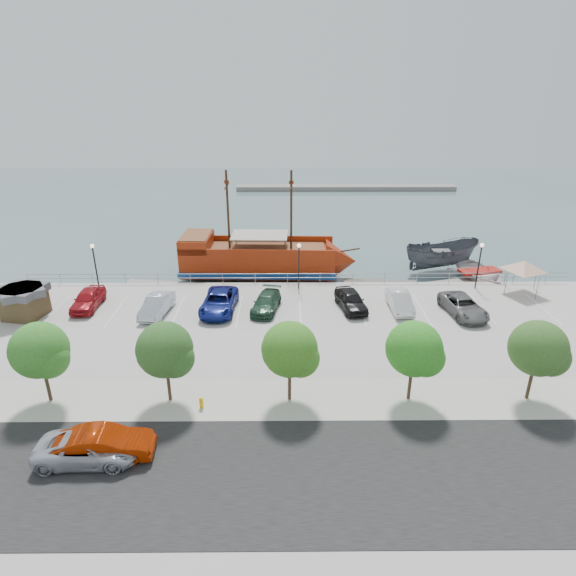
{
  "coord_description": "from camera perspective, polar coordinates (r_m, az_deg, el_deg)",
  "views": [
    {
      "loc": [
        -1.26,
        -33.43,
        17.15
      ],
      "look_at": [
        -1.0,
        2.0,
        2.0
      ],
      "focal_mm": 30.0,
      "sensor_mm": 36.0,
      "label": 1
    }
  ],
  "objects": [
    {
      "name": "ground",
      "position": [
        38.06,
        1.53,
        -5.34
      ],
      "size": [
        160.0,
        160.0,
        0.0
      ],
      "primitive_type": "plane",
      "color": "#435F62"
    },
    {
      "name": "street",
      "position": [
        24.48,
        2.84,
        -21.33
      ],
      "size": [
        100.0,
        8.0,
        0.04
      ],
      "primitive_type": "cube",
      "color": "black",
      "rests_on": "land_slab"
    },
    {
      "name": "sidewalk",
      "position": [
        29.06,
        2.2,
        -13.01
      ],
      "size": [
        100.0,
        4.0,
        0.05
      ],
      "primitive_type": "cube",
      "color": "#B9B7A4",
      "rests_on": "land_slab"
    },
    {
      "name": "seawall_railing",
      "position": [
        44.47,
        1.23,
        1.2
      ],
      "size": [
        50.0,
        0.06,
        1.0
      ],
      "color": "gray",
      "rests_on": "land_slab"
    },
    {
      "name": "far_shore",
      "position": [
        90.9,
        6.85,
        11.73
      ],
      "size": [
        40.0,
        3.0,
        0.8
      ],
      "primitive_type": "cube",
      "color": "gray",
      "rests_on": "ground"
    },
    {
      "name": "pirate_ship",
      "position": [
        48.2,
        -2.02,
        3.39
      ],
      "size": [
        17.8,
        5.49,
        11.16
      ],
      "rotation": [
        0.0,
        0.0,
        -0.03
      ],
      "color": "maroon",
      "rests_on": "ground"
    },
    {
      "name": "patrol_boat",
      "position": [
        52.26,
        17.68,
        3.49
      ],
      "size": [
        8.37,
        4.45,
        3.08
      ],
      "primitive_type": "imported",
      "rotation": [
        0.0,
        0.0,
        1.76
      ],
      "color": "#42464D",
      "rests_on": "ground"
    },
    {
      "name": "speedboat",
      "position": [
        51.08,
        21.7,
        1.45
      ],
      "size": [
        6.01,
        7.47,
        1.37
      ],
      "primitive_type": "imported",
      "rotation": [
        0.0,
        0.0,
        0.21
      ],
      "color": "white",
      "rests_on": "ground"
    },
    {
      "name": "dock_west",
      "position": [
        47.82,
        -15.05,
        0.25
      ],
      "size": [
        6.71,
        2.73,
        0.37
      ],
      "primitive_type": "cube",
      "rotation": [
        0.0,
        0.0,
        -0.14
      ],
      "color": "gray",
      "rests_on": "ground"
    },
    {
      "name": "dock_mid",
      "position": [
        47.17,
        10.93,
        0.35
      ],
      "size": [
        7.28,
        2.63,
        0.41
      ],
      "primitive_type": "cube",
      "rotation": [
        0.0,
        0.0,
        -0.08
      ],
      "color": "#665E55",
      "rests_on": "ground"
    },
    {
      "name": "dock_east",
      "position": [
        49.24,
        19.68,
        0.37
      ],
      "size": [
        7.89,
        4.23,
        0.43
      ],
      "primitive_type": "cube",
      "rotation": [
        0.0,
        0.0,
        0.29
      ],
      "color": "gray",
      "rests_on": "ground"
    },
    {
      "name": "shed",
      "position": [
        43.21,
        -28.83,
        -1.37
      ],
      "size": [
        3.52,
        3.52,
        2.49
      ],
      "rotation": [
        0.0,
        0.0,
        -0.18
      ],
      "color": "#4C3C23",
      "rests_on": "land_slab"
    },
    {
      "name": "canopy_tent",
      "position": [
        46.59,
        26.29,
        2.89
      ],
      "size": [
        5.25,
        5.25,
        3.35
      ],
      "rotation": [
        0.0,
        0.0,
        -0.4
      ],
      "color": "slate",
      "rests_on": "land_slab"
    },
    {
      "name": "street_van",
      "position": [
        26.64,
        -22.57,
        -17.11
      ],
      "size": [
        5.09,
        2.45,
        1.4
      ],
      "primitive_type": "imported",
      "rotation": [
        0.0,
        0.0,
        1.6
      ],
      "color": "#A8AEB9",
      "rests_on": "street"
    },
    {
      "name": "street_sedan",
      "position": [
        26.46,
        -20.93,
        -16.9
      ],
      "size": [
        4.89,
        2.04,
        1.57
      ],
      "primitive_type": "imported",
      "rotation": [
        0.0,
        0.0,
        1.65
      ],
      "color": "#972202",
      "rests_on": "street"
    },
    {
      "name": "fire_hydrant",
      "position": [
        28.57,
        -10.24,
        -13.21
      ],
      "size": [
        0.25,
        0.25,
        0.71
      ],
      "rotation": [
        0.0,
        0.0,
        0.31
      ],
      "color": "#E7B100",
      "rests_on": "sidewalk"
    },
    {
      "name": "lamp_post_left",
      "position": [
        45.57,
        -21.98,
        3.25
      ],
      "size": [
        0.36,
        0.36,
        4.28
      ],
      "color": "black",
      "rests_on": "land_slab"
    },
    {
      "name": "lamp_post_mid",
      "position": [
        42.4,
        1.31,
        3.56
      ],
      "size": [
        0.36,
        0.36,
        4.28
      ],
      "color": "black",
      "rests_on": "land_slab"
    },
    {
      "name": "lamp_post_right",
      "position": [
        45.76,
        21.8,
        3.36
      ],
      "size": [
        0.36,
        0.36,
        4.28
      ],
      "color": "black",
      "rests_on": "land_slab"
    },
    {
      "name": "tree_b",
      "position": [
        30.37,
        -27.16,
        -6.8
      ],
      "size": [
        3.3,
        3.2,
        5.0
      ],
      "color": "#473321",
      "rests_on": "sidewalk"
    },
    {
      "name": "tree_c",
      "position": [
        27.95,
        -14.13,
        -7.35
      ],
      "size": [
        3.3,
        3.2,
        5.0
      ],
      "color": "#473321",
      "rests_on": "sidewalk"
    },
    {
      "name": "tree_d",
      "position": [
        27.16,
        0.5,
        -7.52
      ],
      "size": [
        3.3,
        3.2,
        5.0
      ],
      "color": "#473321",
      "rests_on": "sidewalk"
    },
    {
      "name": "tree_e",
      "position": [
        28.15,
        15.01,
        -7.21
      ],
      "size": [
        3.3,
        3.2,
        5.0
      ],
      "color": "#473321",
      "rests_on": "sidewalk"
    },
    {
      "name": "tree_f",
      "position": [
        30.74,
        27.78,
        -6.56
      ],
      "size": [
        3.3,
        3.2,
        5.0
      ],
      "color": "#473321",
      "rests_on": "sidewalk"
    },
    {
      "name": "parked_car_a",
      "position": [
        42.86,
        -22.63,
        -1.19
      ],
      "size": [
        1.86,
        4.58,
        1.56
      ],
      "primitive_type": "imported",
      "rotation": [
        0.0,
        0.0,
        0.0
      ],
      "color": "maroon",
      "rests_on": "land_slab"
    },
    {
      "name": "parked_car_b",
      "position": [
        39.93,
        -15.28,
        -1.97
      ],
      "size": [
        2.19,
        4.74,
        1.5
      ],
      "primitive_type": "imported",
      "rotation": [
        0.0,
        0.0,
        -0.13
      ],
      "color": "#B0B7C4",
      "rests_on": "land_slab"
    },
    {
      "name": "parked_car_c",
      "position": [
        39.43,
        -8.17,
        -1.63
      ],
      "size": [
        2.88,
        5.73,
        1.56
      ],
      "primitive_type": "imported",
      "rotation": [
        0.0,
        0.0,
        -0.05
      ],
      "color": "navy",
      "rests_on": "land_slab"
    },
    {
      "name": "parked_car_d",
      "position": [
        39.2,
        -2.6,
        -1.73
      ],
      "size": [
        2.74,
        4.9,
        1.34
      ],
      "primitive_type": "imported",
      "rotation": [
        0.0,
        0.0,
        -0.19
      ],
      "color": "#22432F",
      "rests_on": "land_slab"
    },
    {
      "name": "parked_car_e",
      "position": [
        39.7,
        7.47,
        -1.42
      ],
      "size": [
        2.69,
        4.84,
        1.56
      ],
      "primitive_type": "imported",
      "rotation": [
        0.0,
        0.0,
        0.19
      ],
      "color": "black",
      "rests_on": "land_slab"
    },
    {
      "name": "parked_car_f",
      "position": [
        40.34,
        13.1,
        -1.51
      ],
      "size": [
        1.65,
        4.46,
        1.46
      ],
      "primitive_type": "imported",
      "rotation": [
        0.0,
        0.0,
        0.02
      ],
      "color": "silver",
      "rests_on": "land_slab"
    },
    {
      "name": "parked_car_g",
      "position": [
        40.91,
        20.07,
        -2.03
      ],
      "size": [
        3.13,
        5.48,
        1.44
      ],
      "primitive_type": "imported",
      "rotation": [
        0.0,
        0.0,
        0.15
      ],
      "color": "slate",
      "rests_on": "land_slab"
    }
  ]
}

